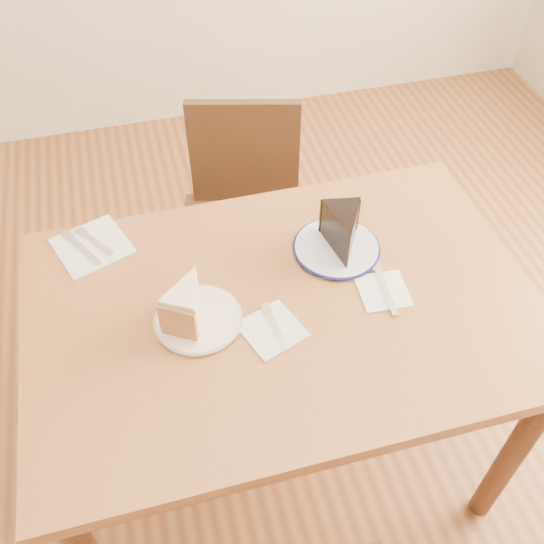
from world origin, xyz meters
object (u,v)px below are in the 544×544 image
(table, at_px, (282,329))
(chocolate_cake, at_px, (344,235))
(plate_navy, at_px, (336,248))
(chair_far, at_px, (245,223))
(carrot_cake, at_px, (189,302))
(plate_cream, at_px, (198,319))

(table, bearing_deg, chocolate_cake, 32.83)
(plate_navy, distance_m, chocolate_cake, 0.06)
(table, relative_size, chocolate_cake, 8.71)
(chair_far, relative_size, carrot_cake, 7.26)
(chocolate_cake, bearing_deg, plate_cream, 27.58)
(carrot_cake, bearing_deg, table, 27.18)
(plate_navy, height_order, carrot_cake, carrot_cake)
(plate_cream, height_order, chocolate_cake, chocolate_cake)
(table, height_order, plate_navy, plate_navy)
(chair_far, bearing_deg, table, 101.05)
(chair_far, xyz_separation_m, carrot_cake, (-0.25, -0.57, 0.33))
(chair_far, relative_size, plate_navy, 4.01)
(table, xyz_separation_m, plate_navy, (0.18, 0.14, 0.10))
(table, xyz_separation_m, carrot_cake, (-0.22, 0.01, 0.16))
(chair_far, distance_m, plate_navy, 0.55)
(plate_cream, relative_size, plate_navy, 0.92)
(chair_far, relative_size, plate_cream, 4.35)
(table, distance_m, plate_navy, 0.25)
(plate_cream, relative_size, chocolate_cake, 1.42)
(chair_far, distance_m, plate_cream, 0.69)
(plate_navy, bearing_deg, chair_far, 107.82)
(chair_far, distance_m, carrot_cake, 0.70)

